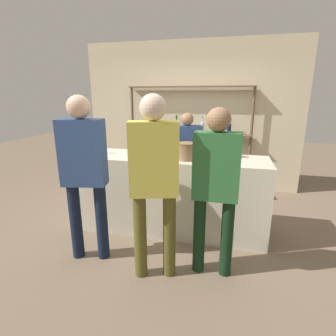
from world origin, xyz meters
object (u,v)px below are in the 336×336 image
object	(u,v)px
counter_bottle_2	(203,146)
server_behind_counter	(187,153)
counter_bottle_0	(153,149)
ice_bucket	(187,151)
counter_bottle_3	(87,144)
counter_bottle_1	(137,142)
customer_left	(84,167)
cork_jar	(233,152)
customer_right	(216,181)
customer_center	(154,175)

from	to	relation	value
counter_bottle_2	server_behind_counter	bearing A→B (deg)	114.30
counter_bottle_0	ice_bucket	distance (m)	0.42
counter_bottle_3	counter_bottle_1	bearing A→B (deg)	26.33
counter_bottle_2	counter_bottle_3	distance (m)	1.56
counter_bottle_3	customer_left	bearing A→B (deg)	-62.62
cork_jar	server_behind_counter	world-z (taller)	server_behind_counter
counter_bottle_1	server_behind_counter	xyz separation A→B (m)	(0.59, 0.71, -0.27)
cork_jar	server_behind_counter	size ratio (longest dim) A/B	0.09
customer_right	customer_center	distance (m)	0.60
counter_bottle_2	ice_bucket	xyz separation A→B (m)	(-0.17, -0.28, -0.02)
counter_bottle_1	customer_right	size ratio (longest dim) A/B	0.20
counter_bottle_0	ice_bucket	xyz separation A→B (m)	(0.40, 0.13, -0.03)
counter_bottle_1	server_behind_counter	distance (m)	0.97
counter_bottle_2	server_behind_counter	xyz separation A→B (m)	(-0.34, 0.74, -0.26)
customer_right	cork_jar	bearing A→B (deg)	-8.75
counter_bottle_3	customer_left	distance (m)	0.86
customer_center	counter_bottle_3	bearing A→B (deg)	37.81
cork_jar	server_behind_counter	distance (m)	1.07
customer_left	customer_center	bearing A→B (deg)	-109.65
counter_bottle_0	customer_center	bearing A→B (deg)	-72.80
counter_bottle_2	customer_right	bearing A→B (deg)	-76.85
counter_bottle_2	counter_bottle_3	bearing A→B (deg)	-169.89
ice_bucket	customer_center	world-z (taller)	customer_center
cork_jar	customer_center	bearing A→B (deg)	-122.14
counter_bottle_0	cork_jar	bearing A→B (deg)	22.76
counter_bottle_0	counter_bottle_2	xyz separation A→B (m)	(0.57, 0.41, -0.02)
counter_bottle_1	cork_jar	world-z (taller)	counter_bottle_1
cork_jar	customer_left	world-z (taller)	customer_left
cork_jar	server_behind_counter	xyz separation A→B (m)	(-0.72, 0.75, -0.21)
counter_bottle_3	server_behind_counter	distance (m)	1.60
counter_bottle_1	ice_bucket	world-z (taller)	counter_bottle_1
customer_right	customer_center	size ratio (longest dim) A/B	0.94
counter_bottle_1	ice_bucket	xyz separation A→B (m)	(0.75, -0.31, -0.03)
ice_bucket	cork_jar	size ratio (longest dim) A/B	1.67
counter_bottle_0	server_behind_counter	size ratio (longest dim) A/B	0.23
ice_bucket	customer_right	size ratio (longest dim) A/B	0.14
server_behind_counter	customer_left	world-z (taller)	customer_left
cork_jar	customer_right	xyz separation A→B (m)	(-0.16, -0.98, -0.10)
counter_bottle_1	customer_left	size ratio (longest dim) A/B	0.19
cork_jar	counter_bottle_3	bearing A→B (deg)	-172.21
counter_bottle_0	counter_bottle_1	size ratio (longest dim) A/B	1.03
counter_bottle_2	customer_right	xyz separation A→B (m)	(0.23, -0.99, -0.15)
ice_bucket	server_behind_counter	size ratio (longest dim) A/B	0.16
counter_bottle_0	customer_center	size ratio (longest dim) A/B	0.19
ice_bucket	customer_center	distance (m)	0.90
counter_bottle_1	counter_bottle_2	distance (m)	0.93
customer_left	customer_right	bearing A→B (deg)	-98.64
ice_bucket	customer_center	size ratio (longest dim) A/B	0.13
counter_bottle_3	server_behind_counter	bearing A→B (deg)	40.29
counter_bottle_0	customer_left	bearing A→B (deg)	-132.85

